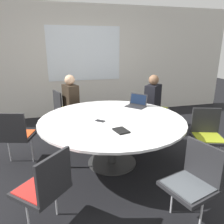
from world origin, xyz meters
TOP-DOWN VIEW (x-y plane):
  - ground_plane at (0.00, 0.00)m, footprint 16.00×16.00m
  - wall_back at (0.00, 2.65)m, footprint 8.00×0.07m
  - conference_table at (0.00, 0.00)m, footprint 2.13×2.13m
  - chair_0 at (1.25, 1.19)m, footprint 0.61×0.61m
  - chair_1 at (-0.62, 1.61)m, footprint 0.54×0.55m
  - chair_2 at (-1.39, 0.35)m, footprint 0.54×0.53m
  - chair_3 at (-0.94, -1.08)m, footprint 0.61×0.61m
  - chair_4 at (0.46, -1.35)m, footprint 0.53×0.54m
  - chair_5 at (1.38, -0.38)m, footprint 0.55×0.54m
  - person_0 at (1.13, 0.97)m, footprint 0.42×0.40m
  - person_1 at (-0.47, 1.41)m, footprint 0.34×0.41m
  - laptop at (0.59, 0.52)m, footprint 0.39×0.40m
  - spiral_notebook at (-0.02, -0.51)m, footprint 0.19×0.24m
  - cell_phone at (-0.19, -0.07)m, footprint 0.15×0.15m

SIDE VIEW (x-z plane):
  - ground_plane at x=0.00m, z-range 0.00..0.00m
  - chair_0 at x=1.25m, z-range 0.08..0.94m
  - chair_1 at x=-0.62m, z-range 0.08..0.94m
  - chair_2 at x=-1.39m, z-range 0.08..0.94m
  - chair_3 at x=-0.94m, z-range 0.08..0.94m
  - chair_4 at x=0.46m, z-range 0.08..0.94m
  - chair_5 at x=1.38m, z-range 0.08..0.94m
  - conference_table at x=0.00m, z-range 0.27..1.00m
  - person_0 at x=1.13m, z-range 0.10..1.31m
  - person_1 at x=-0.47m, z-range 0.10..1.31m
  - cell_phone at x=-0.19m, z-range 0.73..0.74m
  - spiral_notebook at x=-0.02m, z-range 0.73..0.75m
  - laptop at x=0.59m, z-range 0.68..0.89m
  - wall_back at x=0.00m, z-range 0.00..2.70m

